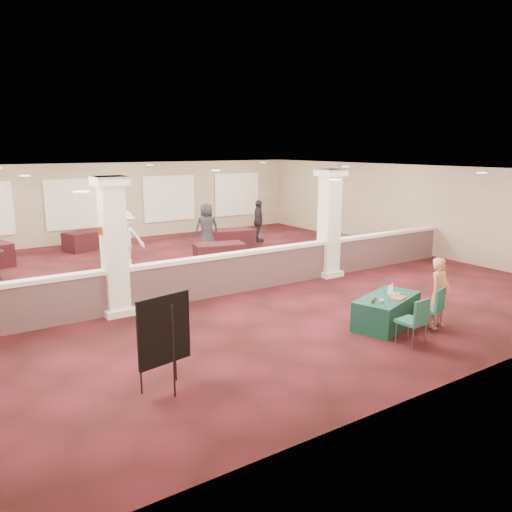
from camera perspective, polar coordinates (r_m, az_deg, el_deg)
ground at (r=14.89m, az=-4.42°, el=-2.60°), size 16.00×16.00×0.00m
wall_back at (r=21.86m, az=-14.75°, el=6.10°), size 16.00×0.04×3.20m
wall_front at (r=8.60m, az=22.19°, el=-3.63°), size 16.00×0.04×3.20m
wall_right at (r=19.66m, az=16.45°, el=5.34°), size 0.04×16.00×3.20m
ceiling at (r=14.40m, az=-4.63°, el=9.80°), size 16.00×16.00×0.02m
partition_wall at (r=13.49m, az=-1.37°, el=-1.65°), size 15.60×0.28×1.10m
column_left at (r=11.83m, az=-15.94°, el=1.18°), size 0.72×0.72×3.20m
column_right at (r=15.05m, az=8.37°, el=3.84°), size 0.72×0.72×3.20m
sconce_left at (r=11.69m, az=-17.35°, el=2.77°), size 0.12×0.12×0.18m
sconce_right at (r=11.86m, az=-14.76°, el=3.05°), size 0.12×0.12×0.18m
near_table at (r=11.32m, az=14.69°, el=-6.11°), size 1.89×1.35×0.66m
conf_chair_main at (r=11.24m, az=19.66°, el=-5.33°), size 0.58×0.58×0.94m
conf_chair_side at (r=10.29m, az=17.78°, el=-6.75°), size 0.51×0.51×0.96m
easel_board at (r=8.01m, az=-10.46°, el=-8.45°), size 0.94×0.53×1.60m
woman at (r=11.43m, az=20.21°, el=-4.00°), size 0.59×0.43×1.53m
far_table_front_left at (r=13.58m, az=-22.35°, el=-3.56°), size 1.68×0.95×0.65m
far_table_front_center at (r=16.81m, az=-4.21°, el=0.32°), size 1.79×1.17×0.67m
far_table_front_right at (r=17.89m, az=9.15°, el=0.98°), size 1.88×1.23×0.70m
far_table_back_center at (r=20.04m, az=-18.58°, el=1.73°), size 1.95×1.41×0.71m
far_table_back_right at (r=19.10m, az=-3.17°, el=1.92°), size 1.99×1.25×0.75m
attendee_b at (r=16.71m, az=-14.69°, el=1.90°), size 1.26×0.79×1.83m
attendee_c at (r=20.44m, az=0.28°, el=4.02°), size 1.02×1.09×1.73m
attendee_d at (r=18.41m, az=-5.66°, el=3.20°), size 1.00×0.69×1.84m
laptop_base at (r=11.44m, az=15.53°, el=-4.19°), size 0.35×0.29×0.02m
laptop_screen at (r=11.45m, az=15.09°, el=-3.60°), size 0.28×0.10×0.20m
screen_glow at (r=11.45m, az=15.11°, el=-3.67°), size 0.26×0.09×0.17m
knitting at (r=11.17m, az=15.93°, el=-4.58°), size 0.43×0.37×0.03m
yarn_cream at (r=10.73m, az=14.16°, el=-4.97°), size 0.10×0.10×0.10m
yarn_red at (r=10.67m, az=13.19°, el=-5.05°), size 0.09×0.09×0.09m
yarn_grey at (r=10.89m, az=13.41°, el=-4.70°), size 0.09×0.09×0.09m
scissors at (r=11.65m, az=17.08°, el=-4.01°), size 0.11×0.06×0.01m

